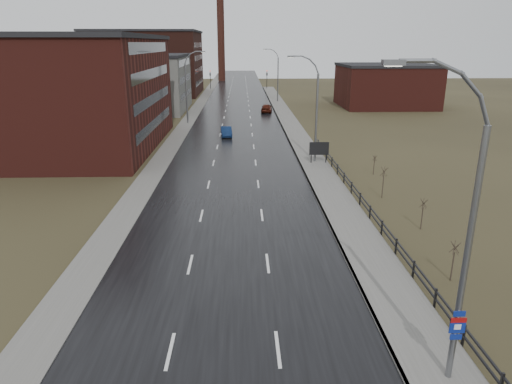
{
  "coord_description": "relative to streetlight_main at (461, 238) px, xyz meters",
  "views": [
    {
      "loc": [
        0.86,
        -12.42,
        12.54
      ],
      "look_at": [
        1.75,
        16.66,
        3.0
      ],
      "focal_mm": 32.0,
      "sensor_mm": 36.0,
      "label": 1
    }
  ],
  "objects": [
    {
      "name": "shrub_c",
      "position": [
        3.86,
        7.74,
        -4.83
      ],
      "size": [
        0.55,
        0.58,
        2.32
      ],
      "color": "#382D23",
      "rests_on": "ground"
    },
    {
      "name": "car_far",
      "position": [
        -2.97,
        71.93,
        -5.24
      ],
      "size": [
        2.44,
        5.02,
        1.65
      ],
      "primitive_type": "imported",
      "rotation": [
        0.0,
        0.0,
        3.04
      ],
      "color": "#42140B",
      "rests_on": "ground"
    },
    {
      "name": "traffic_light_left",
      "position": [
        -16.47,
        118.0,
        -1.46
      ],
      "size": [
        0.58,
        2.73,
        5.3
      ],
      "color": "black",
      "rests_on": "ground"
    },
    {
      "name": "sidewalk_right",
      "position": [
        0.13,
        33.0,
        -5.97
      ],
      "size": [
        3.2,
        180.0,
        0.18
      ],
      "primitive_type": "cube",
      "color": "#595651",
      "rests_on": "ground"
    },
    {
      "name": "building_right",
      "position": [
        21.83,
        80.0,
        -1.8
      ],
      "size": [
        18.36,
        16.32,
        8.5
      ],
      "color": "#471914",
      "rests_on": "ground"
    },
    {
      "name": "shrub_e",
      "position": [
        4.21,
        21.91,
        -4.63
      ],
      "size": [
        0.63,
        0.67,
        2.69
      ],
      "color": "#382D23",
      "rests_on": "ground"
    },
    {
      "name": "streetlight_right_mid",
      "position": [
        0.03,
        34.0,
        -0.22
      ],
      "size": [
        3.36,
        0.28,
        11.35
      ],
      "color": "slate",
      "rests_on": "ground"
    },
    {
      "name": "warehouse_near",
      "position": [
        -29.46,
        43.0,
        0.7
      ],
      "size": [
        22.44,
        28.56,
        13.5
      ],
      "color": "#471914",
      "rests_on": "ground"
    },
    {
      "name": "billboard",
      "position": [
        0.63,
        33.3,
        -4.39
      ],
      "size": [
        2.11,
        0.17,
        2.45
      ],
      "color": "black",
      "rests_on": "ground"
    },
    {
      "name": "streetlight_left",
      "position": [
        -16.17,
        60.0,
        -0.22
      ],
      "size": [
        3.36,
        0.28,
        11.35
      ],
      "color": "slate",
      "rests_on": "ground"
    },
    {
      "name": "car_near",
      "position": [
        -9.85,
        48.82,
        -5.37
      ],
      "size": [
        1.81,
        4.27,
        1.37
      ],
      "primitive_type": "imported",
      "rotation": [
        0.0,
        0.0,
        0.09
      ],
      "color": "#0E2046",
      "rests_on": "ground"
    },
    {
      "name": "curb_right",
      "position": [
        -1.39,
        33.0,
        -5.97
      ],
      "size": [
        0.16,
        180.0,
        0.18
      ],
      "primitive_type": "cube",
      "color": "slate",
      "rests_on": "ground"
    },
    {
      "name": "warehouse_mid",
      "position": [
        -26.46,
        76.0,
        -0.8
      ],
      "size": [
        16.32,
        20.4,
        10.5
      ],
      "color": "slate",
      "rests_on": "ground"
    },
    {
      "name": "shrub_d",
      "position": [
        4.94,
        15.0,
        -4.86
      ],
      "size": [
        0.54,
        0.56,
        2.25
      ],
      "color": "#382D23",
      "rests_on": "ground"
    },
    {
      "name": "streetlight_main",
      "position": [
        0.0,
        0.0,
        0.0
      ],
      "size": [
        3.91,
        0.29,
        12.11
      ],
      "color": "slate",
      "rests_on": "ground"
    },
    {
      "name": "road",
      "position": [
        -8.47,
        58.0,
        -6.03
      ],
      "size": [
        14.0,
        300.0,
        0.06
      ],
      "primitive_type": "cube",
      "color": "black",
      "rests_on": "ground"
    },
    {
      "name": "shrub_f",
      "position": [
        5.46,
        29.04,
        -5.0
      ],
      "size": [
        0.48,
        0.5,
        2.0
      ],
      "color": "#382D23",
      "rests_on": "ground"
    },
    {
      "name": "traffic_light_right",
      "position": [
        -0.47,
        118.0,
        -1.46
      ],
      "size": [
        0.58,
        2.73,
        5.3
      ],
      "color": "black",
      "rests_on": "ground"
    },
    {
      "name": "sidewalk_left",
      "position": [
        -16.67,
        58.0,
        -6.0
      ],
      "size": [
        2.4,
        260.0,
        0.12
      ],
      "primitive_type": "cube",
      "color": "#595651",
      "rests_on": "ground"
    },
    {
      "name": "smokestack",
      "position": [
        -14.47,
        148.0,
        9.44
      ],
      "size": [
        2.7,
        2.7,
        30.7
      ],
      "color": "#331611",
      "rests_on": "ground"
    },
    {
      "name": "streetlight_right_far",
      "position": [
        0.03,
        88.0,
        -0.22
      ],
      "size": [
        3.36,
        0.28,
        11.35
      ],
      "color": "slate",
      "rests_on": "ground"
    },
    {
      "name": "guardrail",
      "position": [
        1.83,
        16.32,
        -5.35
      ],
      "size": [
        0.1,
        53.05,
        1.1
      ],
      "color": "black",
      "rests_on": "ground"
    },
    {
      "name": "warehouse_far",
      "position": [
        -31.47,
        106.0,
        1.7
      ],
      "size": [
        26.52,
        24.48,
        15.5
      ],
      "color": "#331611",
      "rests_on": "ground"
    }
  ]
}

